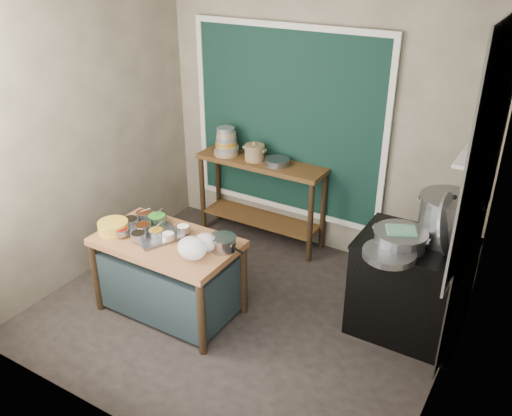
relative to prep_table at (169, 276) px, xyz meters
The scene contains 30 objects.
floor 0.75m from the prep_table, 27.55° to the left, with size 3.50×3.00×0.02m, color #2E2823.
back_wall 2.16m from the prep_table, 72.37° to the left, with size 3.50×0.02×2.80m, color gray.
left_wall 1.60m from the prep_table, 165.79° to the left, with size 0.02×3.00×2.80m, color gray.
right_wall 2.57m from the prep_table, ahead, with size 0.02×3.00×2.80m, color gray.
curtain_panel 2.03m from the prep_table, 82.75° to the left, with size 2.10×0.02×1.90m, color black.
curtain_frame 2.02m from the prep_table, 82.71° to the left, with size 2.22×0.03×2.02m, color beige, non-canonical shape.
tile_panel 2.87m from the prep_table, 20.20° to the left, with size 0.02×1.70×1.70m, color #B2B2AA.
soot_patch 2.52m from the prep_table, 22.31° to the left, with size 0.01×1.30×1.30m, color black.
wall_shelf 2.77m from the prep_table, 27.54° to the left, with size 0.22×0.70×0.03m, color beige.
prep_table is the anchor object (origin of this frame).
back_counter 1.58m from the prep_table, 89.09° to the left, with size 1.45×0.40×0.95m, color #513317.
stove_block 2.10m from the prep_table, 23.82° to the left, with size 0.90×0.68×0.85m, color black.
stove_top 2.16m from the prep_table, 23.82° to the left, with size 0.92×0.69×0.03m, color black.
condiment_tray 0.44m from the prep_table, 168.22° to the left, with size 0.55×0.39×0.02m, color gray.
condiment_bowls 0.49m from the prep_table, behind, with size 0.63×0.48×0.07m.
yellow_basin 0.66m from the prep_table, 165.19° to the right, with size 0.27×0.27×0.10m, color gold.
saucepan 0.69m from the prep_table, 12.86° to the left, with size 0.23×0.23×0.12m, color gray, non-canonical shape.
plastic_bag_a 0.61m from the prep_table, 17.85° to the right, with size 0.25×0.21×0.19m, color white.
plastic_bag_b 0.60m from the prep_table, ahead, with size 0.21×0.17×0.15m, color white.
bowl_stack 1.76m from the prep_table, 104.39° to the left, with size 0.27×0.27×0.30m.
utensil_cup 1.73m from the prep_table, 103.31° to the left, with size 0.13×0.13×0.08m, color gray.
ceramic_crock 1.69m from the prep_table, 91.77° to the left, with size 0.22×0.22×0.15m, color olive, non-canonical shape.
wide_bowl 1.70m from the prep_table, 81.77° to the left, with size 0.26×0.26×0.07m, color gray.
stock_pot 2.43m from the prep_table, 25.72° to the left, with size 0.49×0.49×0.38m, color gray, non-canonical shape.
pot_lid 2.41m from the prep_table, 21.02° to the left, with size 0.49×0.49×0.02m, color gray.
steamer 2.04m from the prep_table, 21.14° to the left, with size 0.44×0.44×0.14m, color gray, non-canonical shape.
green_cloth 2.06m from the prep_table, 21.14° to the left, with size 0.23×0.17×0.02m, color #60AB83.
shallow_pan 1.95m from the prep_table, 15.92° to the left, with size 0.41×0.41×0.05m, color gray.
shelf_bowl_stack 2.78m from the prep_table, 26.53° to the left, with size 0.15×0.15×0.12m.
shelf_bowl_green 2.88m from the prep_table, 31.66° to the left, with size 0.12×0.12×0.04m, color gray.
Camera 1 is at (2.18, -3.38, 3.11)m, focal length 38.00 mm.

